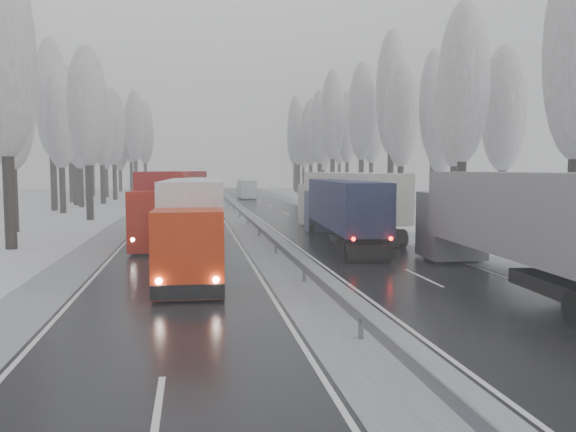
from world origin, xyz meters
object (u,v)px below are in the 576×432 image
object	(u,v)px
truck_grey_tarp	(519,221)
truck_blue_box	(341,207)
truck_red_white	(195,216)
truck_red_red	(175,199)
box_truck_distant	(247,189)
truck_cream_box	(345,199)

from	to	relation	value
truck_grey_tarp	truck_blue_box	world-z (taller)	truck_grey_tarp
truck_red_white	truck_red_red	distance (m)	11.32
truck_grey_tarp	box_truck_distant	bearing A→B (deg)	96.95
truck_grey_tarp	truck_red_red	world-z (taller)	truck_grey_tarp
truck_blue_box	truck_cream_box	bearing A→B (deg)	75.43
truck_grey_tarp	truck_red_white	size ratio (longest dim) A/B	1.09
truck_red_red	truck_blue_box	bearing A→B (deg)	-19.26
box_truck_distant	truck_red_white	world-z (taller)	truck_red_white
box_truck_distant	truck_red_red	bearing A→B (deg)	-100.96
truck_grey_tarp	truck_blue_box	bearing A→B (deg)	108.48
box_truck_distant	truck_red_white	size ratio (longest dim) A/B	0.49
truck_blue_box	truck_cream_box	distance (m)	5.18
truck_cream_box	truck_red_red	distance (m)	11.90
truck_red_red	box_truck_distant	bearing A→B (deg)	85.77
truck_blue_box	box_truck_distant	world-z (taller)	truck_blue_box
truck_grey_tarp	truck_cream_box	bearing A→B (deg)	99.68
truck_grey_tarp	box_truck_distant	world-z (taller)	truck_grey_tarp
truck_blue_box	truck_red_red	world-z (taller)	truck_red_red
truck_blue_box	truck_red_white	size ratio (longest dim) A/B	0.96
truck_red_white	truck_red_red	world-z (taller)	truck_red_red
box_truck_distant	truck_red_red	size ratio (longest dim) A/B	0.45
truck_blue_box	truck_cream_box	world-z (taller)	truck_cream_box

